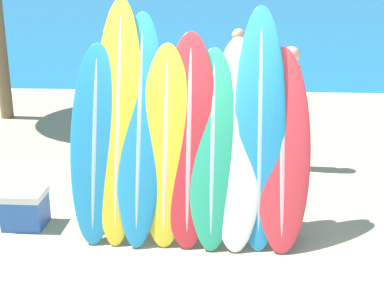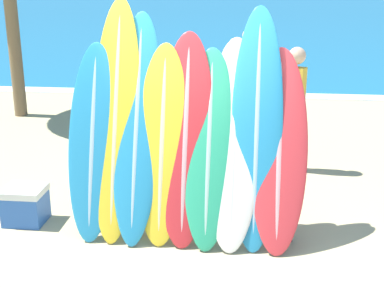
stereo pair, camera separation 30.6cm
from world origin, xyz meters
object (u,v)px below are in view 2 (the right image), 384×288
surfboard_slot_3 (162,144)px  surfboard_slot_7 (257,127)px  surfboard_slot_0 (93,142)px  surfboard_slot_2 (137,127)px  surfboard_slot_6 (233,143)px  surfboard_slot_8 (279,149)px  surfboard_slot_5 (209,148)px  cooler_box (25,205)px  person_near_water (294,105)px  person_mid_beach (248,74)px  surfboard_slot_4 (186,139)px  surfboard_slot_1 (116,120)px  surfboard_rack (184,199)px

surfboard_slot_3 → surfboard_slot_7: 1.01m
surfboard_slot_0 → surfboard_slot_3: (0.75, 0.00, 0.00)m
surfboard_slot_2 → surfboard_slot_6: surfboard_slot_2 is taller
surfboard_slot_6 → surfboard_slot_8: (0.47, -0.02, -0.05)m
surfboard_slot_5 → surfboard_slot_7: 0.54m
surfboard_slot_7 → cooler_box: (-2.61, -0.00, -1.00)m
surfboard_slot_0 → person_near_water: surfboard_slot_0 is taller
surfboard_slot_2 → surfboard_slot_3: (0.28, -0.07, -0.16)m
surfboard_slot_0 → person_mid_beach: bearing=70.6°
surfboard_slot_0 → person_near_water: size_ratio=1.15×
surfboard_slot_4 → surfboard_slot_6: surfboard_slot_4 is taller
surfboard_slot_4 → surfboard_slot_7: 0.75m
surfboard_slot_0 → person_near_water: 3.14m
surfboard_slot_0 → surfboard_slot_6: 1.50m
surfboard_slot_0 → cooler_box: size_ratio=4.47×
surfboard_slot_8 → person_mid_beach: surfboard_slot_8 is taller
surfboard_slot_4 → person_near_water: surfboard_slot_4 is taller
surfboard_slot_0 → person_mid_beach: size_ratio=1.14×
surfboard_slot_1 → surfboard_slot_2: surfboard_slot_1 is taller
surfboard_slot_5 → surfboard_slot_2: bearing=175.1°
person_near_water → surfboard_slot_3: bearing=-98.5°
surfboard_slot_1 → surfboard_slot_4: (0.76, -0.06, -0.17)m
surfboard_slot_1 → person_mid_beach: (1.36, 4.44, -0.28)m
surfboard_slot_4 → surfboard_slot_5: size_ratio=1.08×
surfboard_rack → person_near_water: size_ratio=1.31×
surfboard_rack → person_near_water: bearing=59.7°
surfboard_slot_0 → surfboard_slot_2: surfboard_slot_2 is taller
surfboard_slot_6 → cooler_box: (-2.37, 0.05, -0.84)m
person_near_water → cooler_box: (-3.15, -2.07, -0.76)m
person_near_water → surfboard_slot_8: bearing=-71.3°
surfboard_slot_3 → surfboard_slot_4: size_ratio=0.95×
surfboard_slot_5 → cooler_box: surfboard_slot_5 is taller
surfboard_rack → surfboard_slot_1: (-0.75, 0.14, 0.83)m
surfboard_slot_7 → surfboard_slot_0: bearing=-177.3°
surfboard_slot_5 → surfboard_slot_1: bearing=175.3°
surfboard_slot_3 → person_near_water: bearing=54.7°
surfboard_rack → surfboard_slot_7: size_ratio=0.96×
surfboard_rack → surfboard_slot_6: bearing=10.2°
surfboard_slot_2 → person_near_water: surfboard_slot_2 is taller
surfboard_rack → surfboard_slot_5: surfboard_slot_5 is taller
surfboard_slot_1 → surfboard_slot_7: size_ratio=1.03×
surfboard_slot_1 → person_near_water: bearing=45.4°
surfboard_slot_8 → cooler_box: bearing=178.7°
surfboard_slot_2 → person_mid_beach: size_ratio=1.32×
surfboard_slot_3 → surfboard_slot_8: bearing=0.8°
surfboard_slot_0 → surfboard_slot_5: bearing=0.1°
surfboard_rack → person_mid_beach: 4.65m
surfboard_slot_5 → surfboard_slot_6: size_ratio=0.95×
surfboard_slot_3 → person_near_water: surfboard_slot_3 is taller
surfboard_slot_4 → surfboard_slot_8: surfboard_slot_4 is taller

